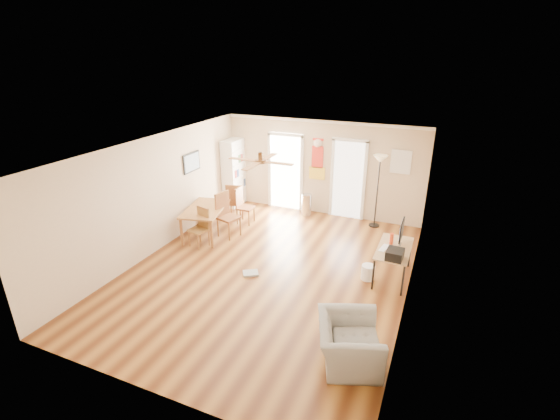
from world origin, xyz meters
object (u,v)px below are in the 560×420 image
at_px(dining_chair_near, 198,228).
at_px(wastebasket_a, 368,272).
at_px(torchiere_lamp, 377,192).
at_px(dining_chair_far, 235,201).
at_px(dining_chair_right_a, 245,206).
at_px(armchair, 349,343).
at_px(printer, 395,254).
at_px(dining_chair_right_b, 229,215).
at_px(trash_can, 306,205).
at_px(dining_table, 206,221).
at_px(bookshelf, 235,172).
at_px(computer_desk, 393,263).

distance_m(dining_chair_near, wastebasket_a, 3.95).
bearing_deg(torchiere_lamp, dining_chair_far, -165.91).
bearing_deg(dining_chair_right_a, dining_chair_near, 163.91).
relative_size(wastebasket_a, armchair, 0.30).
xyz_separation_m(torchiere_lamp, printer, (0.86, -2.87, -0.18)).
height_order(dining_chair_near, armchair, dining_chair_near).
distance_m(dining_chair_right_b, trash_can, 2.41).
relative_size(trash_can, armchair, 0.59).
relative_size(torchiere_lamp, armchair, 1.85).
distance_m(dining_table, dining_chair_right_b, 0.60).
bearing_deg(dining_table, dining_chair_near, -73.55).
distance_m(bookshelf, torchiere_lamp, 4.13).
distance_m(printer, wastebasket_a, 0.80).
bearing_deg(dining_chair_right_a, dining_chair_right_b, 176.85).
relative_size(dining_chair_right_a, torchiere_lamp, 0.51).
distance_m(dining_table, armchair, 5.18).
distance_m(dining_table, trash_can, 2.86).
bearing_deg(dining_table, dining_chair_right_a, 62.13).
bearing_deg(dining_chair_near, dining_chair_right_b, 80.14).
distance_m(dining_table, dining_chair_near, 0.63).
xyz_separation_m(dining_table, computer_desk, (4.54, -0.25, -0.02)).
xyz_separation_m(dining_chair_far, computer_desk, (4.41, -1.51, -0.15)).
bearing_deg(dining_chair_right_b, computer_desk, -80.72).
relative_size(dining_chair_right_a, wastebasket_a, 3.14).
bearing_deg(dining_table, armchair, -33.91).
distance_m(trash_can, torchiere_lamp, 1.99).
distance_m(dining_chair_far, torchiere_lamp, 3.75).
bearing_deg(wastebasket_a, dining_table, 172.98).
bearing_deg(dining_table, dining_chair_right_b, 16.81).
xyz_separation_m(dining_chair_far, torchiere_lamp, (3.61, 0.91, 0.46)).
relative_size(dining_chair_near, trash_can, 1.53).
bearing_deg(dining_chair_right_a, dining_chair_far, 59.50).
xyz_separation_m(bookshelf, trash_can, (2.24, -0.00, -0.67)).
bearing_deg(armchair, dining_chair_right_a, 23.73).
bearing_deg(dining_chair_right_b, armchair, -113.90).
bearing_deg(dining_table, printer, -8.70).
relative_size(dining_table, dining_chair_near, 1.54).
relative_size(computer_desk, printer, 3.56).
height_order(dining_table, armchair, dining_table).
height_order(printer, wastebasket_a, printer).
bearing_deg(wastebasket_a, dining_chair_far, 156.10).
xyz_separation_m(dining_chair_right_b, wastebasket_a, (3.56, -0.67, -0.39)).
relative_size(torchiere_lamp, printer, 5.38).
height_order(bookshelf, computer_desk, bookshelf).
xyz_separation_m(torchiere_lamp, armchair, (0.56, -5.06, -0.61)).
xyz_separation_m(dining_chair_right_b, torchiere_lamp, (3.19, 2.00, 0.40)).
bearing_deg(dining_chair_right_b, bookshelf, 40.18).
relative_size(printer, wastebasket_a, 1.15).
relative_size(dining_table, computer_desk, 1.14).
relative_size(dining_chair_right_a, trash_can, 1.59).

